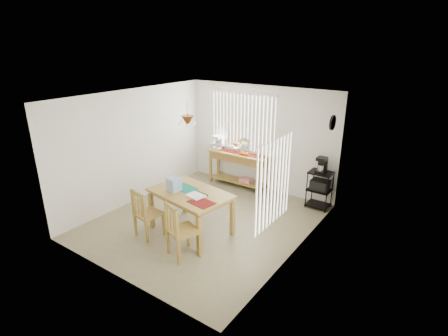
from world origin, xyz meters
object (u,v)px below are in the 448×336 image
Objects in this scene: wire_cart at (320,186)px; chair_right at (181,231)px; chair_left at (147,214)px; dining_table at (190,197)px; sideboard at (239,161)px; cart_items at (322,165)px.

wire_cart is 3.47m from chair_right.
chair_left is (-2.25, -3.09, -0.04)m from wire_cart.
sideboard is at bearing 100.63° from dining_table.
wire_cart is 0.88× the size of chair_left.
cart_items reaches higher than chair_left.
chair_right is (0.43, -0.78, -0.23)m from dining_table.
chair_right reaches higher than wire_cart.
chair_left reaches higher than wire_cart.
sideboard is at bearing 88.31° from chair_left.
chair_left reaches higher than dining_table.
sideboard is at bearing 105.41° from chair_right.
chair_left is (-0.09, -3.10, -0.20)m from sideboard.
dining_table is at bearing 49.59° from chair_left.
chair_right is (0.89, -3.23, -0.18)m from sideboard.
chair_right is at bearing -111.50° from wire_cart.
cart_items is 3.51m from chair_right.
wire_cart is at bearing -90.00° from cart_items.
cart_items is 0.36× the size of chair_left.
wire_cart is 2.99m from dining_table.
chair_right is (0.98, -0.13, 0.03)m from chair_left.
chair_left is at bearing -126.05° from wire_cart.
wire_cart reaches higher than dining_table.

